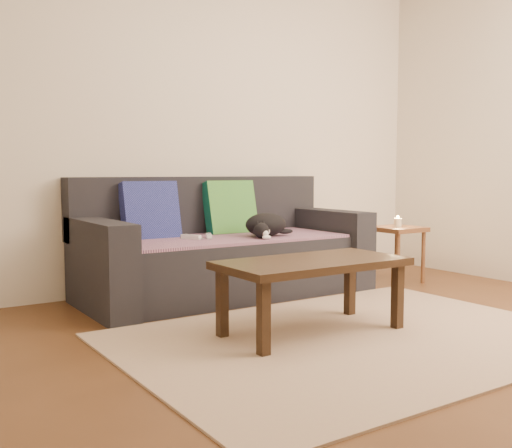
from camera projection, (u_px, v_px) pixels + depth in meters
name	position (u px, v px, depth m)	size (l,w,h in m)	color
ground	(374.00, 346.00, 3.13)	(4.50, 4.50, 0.00)	brown
back_wall	(194.00, 122.00, 4.68)	(4.50, 0.04, 2.60)	beige
sofa	(223.00, 253.00, 4.41)	(2.10, 0.94, 0.87)	#232328
throw_blanket	(229.00, 238.00, 4.32)	(1.66, 0.74, 0.02)	#3D2445
cushion_navy	(150.00, 211.00, 4.25)	(0.41, 0.10, 0.41)	navy
cushion_green	(230.00, 208.00, 4.62)	(0.41, 0.10, 0.41)	#0C533F
cat	(266.00, 225.00, 4.34)	(0.39, 0.34, 0.17)	black
wii_remote_a	(191.00, 237.00, 4.17)	(0.15, 0.04, 0.03)	white
wii_remote_b	(209.00, 236.00, 4.22)	(0.15, 0.04, 0.03)	white
side_table	(397.00, 237.00, 4.90)	(0.37, 0.37, 0.46)	brown
candle	(398.00, 222.00, 4.89)	(0.06, 0.06, 0.09)	beige
rug	(354.00, 338.00, 3.26)	(2.50, 1.80, 0.01)	#A1816E
coffee_table	(312.00, 269.00, 3.33)	(1.06, 0.53, 0.42)	black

